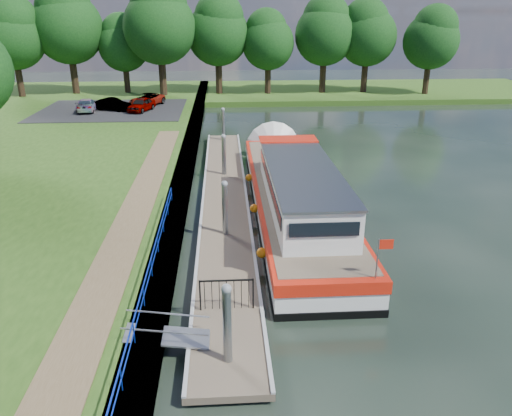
{
  "coord_description": "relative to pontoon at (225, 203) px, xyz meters",
  "views": [
    {
      "loc": [
        0.04,
        -12.49,
        9.94
      ],
      "look_at": [
        1.45,
        9.05,
        1.4
      ],
      "focal_mm": 35.0,
      "sensor_mm": 36.0,
      "label": 1
    }
  ],
  "objects": [
    {
      "name": "bank_edge",
      "position": [
        -2.55,
        2.0,
        0.2
      ],
      "size": [
        1.1,
        90.0,
        0.78
      ],
      "primitive_type": "cube",
      "color": "#473D2D",
      "rests_on": "ground"
    },
    {
      "name": "car_c",
      "position": [
        -13.21,
        24.24,
        1.26
      ],
      "size": [
        2.14,
        4.34,
        1.21
      ],
      "primitive_type": "imported",
      "rotation": [
        0.0,
        0.0,
        3.25
      ],
      "color": "#999999",
      "rests_on": "carpark"
    },
    {
      "name": "pontoon",
      "position": [
        0.0,
        0.0,
        0.0
      ],
      "size": [
        2.5,
        30.0,
        0.56
      ],
      "color": "brown",
      "rests_on": "ground"
    },
    {
      "name": "mooring_piles",
      "position": [
        0.0,
        0.0,
        1.1
      ],
      "size": [
        0.3,
        27.3,
        3.55
      ],
      "color": "gray",
      "rests_on": "ground"
    },
    {
      "name": "car_d",
      "position": [
        -7.81,
        26.88,
        1.27
      ],
      "size": [
        3.77,
        4.94,
        1.25
      ],
      "primitive_type": "imported",
      "rotation": [
        0.0,
        0.0,
        -0.43
      ],
      "color": "#999999",
      "rests_on": "carpark"
    },
    {
      "name": "gate_panel",
      "position": [
        -0.0,
        -10.8,
        0.97
      ],
      "size": [
        1.85,
        0.05,
        1.15
      ],
      "color": "black",
      "rests_on": "ground"
    },
    {
      "name": "ground",
      "position": [
        0.0,
        -13.0,
        -0.18
      ],
      "size": [
        160.0,
        160.0,
        0.0
      ],
      "primitive_type": "plane",
      "color": "black",
      "rests_on": "ground"
    },
    {
      "name": "gangway",
      "position": [
        -1.85,
        -12.5,
        0.44
      ],
      "size": [
        2.58,
        1.0,
        0.92
      ],
      "color": "#A5A8AD",
      "rests_on": "ground"
    },
    {
      "name": "carpark",
      "position": [
        -11.0,
        25.0,
        0.62
      ],
      "size": [
        14.0,
        12.0,
        0.06
      ],
      "primitive_type": "cube",
      "color": "black",
      "rests_on": "riverbank"
    },
    {
      "name": "footpath",
      "position": [
        -4.4,
        -5.0,
        0.62
      ],
      "size": [
        1.6,
        40.0,
        0.05
      ],
      "primitive_type": "cube",
      "color": "brown",
      "rests_on": "riverbank"
    },
    {
      "name": "blue_fence",
      "position": [
        -2.75,
        -10.0,
        1.13
      ],
      "size": [
        0.04,
        18.04,
        0.72
      ],
      "color": "#0C2DBF",
      "rests_on": "riverbank"
    },
    {
      "name": "horizon_trees",
      "position": [
        -1.61,
        35.68,
        7.76
      ],
      "size": [
        54.38,
        10.03,
        12.87
      ],
      "color": "#332316",
      "rests_on": "ground"
    },
    {
      "name": "barge",
      "position": [
        3.6,
        -0.69,
        0.9
      ],
      "size": [
        4.36,
        21.15,
        4.78
      ],
      "color": "black",
      "rests_on": "ground"
    },
    {
      "name": "car_a",
      "position": [
        -7.93,
        23.94,
        1.29
      ],
      "size": [
        2.65,
        4.04,
        1.28
      ],
      "primitive_type": "imported",
      "rotation": [
        0.0,
        0.0,
        -0.33
      ],
      "color": "#999999",
      "rests_on": "carpark"
    },
    {
      "name": "car_b",
      "position": [
        -10.78,
        24.48,
        1.25
      ],
      "size": [
        3.86,
        2.62,
        1.21
      ],
      "primitive_type": "imported",
      "rotation": [
        0.0,
        0.0,
        1.16
      ],
      "color": "#999999",
      "rests_on": "carpark"
    },
    {
      "name": "far_bank",
      "position": [
        12.0,
        39.0,
        0.12
      ],
      "size": [
        60.0,
        18.0,
        0.6
      ],
      "primitive_type": "cube",
      "color": "#284A15",
      "rests_on": "ground"
    }
  ]
}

